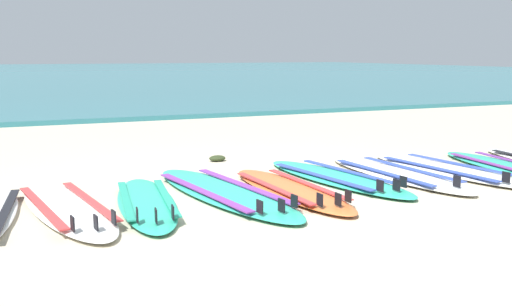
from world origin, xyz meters
name	(u,v)px	position (x,y,z in m)	size (l,w,h in m)	color
ground_plane	(272,194)	(0.00, 0.00, 0.00)	(80.00, 80.00, 0.00)	#C1B599
sea	(47,73)	(0.00, 36.57, 0.05)	(80.00, 60.00, 0.10)	teal
surfboard_2	(66,207)	(-1.91, 0.12, 0.04)	(0.91, 2.31, 0.18)	white
surfboard_3	(146,202)	(-1.23, 0.03, 0.04)	(0.73, 2.04, 0.18)	#2DB793
surfboard_4	(223,192)	(-0.46, 0.13, 0.04)	(1.04, 2.59, 0.18)	#2DB793
surfboard_5	(290,189)	(0.18, -0.03, 0.04)	(0.66, 2.15, 0.18)	orange
surfboard_6	(336,177)	(0.88, 0.27, 0.04)	(0.93, 2.31, 0.18)	#2DB793
surfboard_7	(396,174)	(1.59, 0.18, 0.04)	(0.74, 2.28, 0.18)	white
surfboard_8	(450,170)	(2.29, 0.12, 0.04)	(0.90, 2.38, 0.18)	white
surfboard_9	(505,166)	(3.04, 0.04, 0.04)	(0.70, 2.11, 0.18)	#2DB793
seaweed_clump_near_shoreline	(217,158)	(0.07, 1.86, 0.04)	(0.21, 0.17, 0.07)	#2D381E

